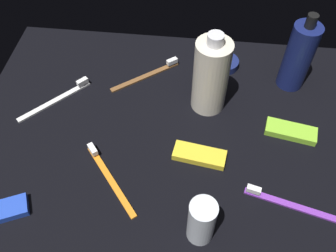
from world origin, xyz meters
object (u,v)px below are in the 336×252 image
Objects in this scene: toothbrush_brown at (149,74)px; toothbrush_purple at (287,203)px; lotion_bottle at (298,56)px; cream_tin_left at (225,63)px; toothbrush_white at (59,98)px; deodorant_stick at (202,221)px; snack_bar_lime at (291,131)px; toothbrush_orange at (108,175)px; snack_bar_yellow at (199,155)px; bodywash_bottle at (211,76)px.

toothbrush_purple is at bearing -45.67° from toothbrush_brown.
cream_tin_left is at bearing 164.90° from lotion_bottle.
toothbrush_purple is at bearing -22.82° from toothbrush_white.
snack_bar_lime is (17.69, 23.73, -4.35)cm from deodorant_stick.
toothbrush_orange reaches higher than snack_bar_yellow.
deodorant_stick is at bearing -39.78° from toothbrush_white.
lotion_bottle is 17.33cm from cream_tin_left.
deodorant_stick is at bearing -78.11° from snack_bar_yellow.
toothbrush_purple is 53.07cm from toothbrush_white.
deodorant_stick is 0.98× the size of snack_bar_yellow.
toothbrush_orange is 0.98× the size of toothbrush_brown.
toothbrush_purple is at bearing -18.81° from snack_bar_yellow.
cream_tin_left is at bearing 57.12° from toothbrush_orange.
toothbrush_white is 1.33× the size of snack_bar_lime.
lotion_bottle reaches higher than deodorant_stick.
snack_bar_lime is at bearing -23.55° from toothbrush_brown.
lotion_bottle is at bearing 64.14° from deodorant_stick.
toothbrush_white is 51.19cm from snack_bar_lime.
snack_bar_lime is (2.12, 16.55, 0.14)cm from toothbrush_purple.
toothbrush_purple is (33.68, -2.12, 0.00)cm from toothbrush_orange.
toothbrush_orange and toothbrush_purple have the same top height.
toothbrush_brown is 21.57cm from toothbrush_white.
cream_tin_left is (-11.96, 35.72, 0.31)cm from toothbrush_purple.
toothbrush_purple is at bearing -71.48° from cream_tin_left.
toothbrush_purple is (15.57, 7.18, -4.49)cm from deodorant_stick.
cream_tin_left is (-15.20, 4.10, -7.25)cm from lotion_bottle.
snack_bar_yellow is 27.59cm from cream_tin_left.
bodywash_bottle is 2.83× the size of cream_tin_left.
lotion_bottle is 0.98× the size of bodywash_bottle.
toothbrush_orange is at bearing 176.40° from toothbrush_purple.
toothbrush_orange is 28.58cm from toothbrush_brown.
toothbrush_orange is 18.31cm from snack_bar_yellow.
toothbrush_brown is at bearing 152.20° from bodywash_bottle.
toothbrush_purple is 37.67cm from cream_tin_left.
cream_tin_left is (21.72, 33.60, 0.31)cm from toothbrush_orange.
snack_bar_yellow is (-18.64, -8.04, 0.00)cm from snack_bar_lime.
deodorant_stick is 0.58× the size of toothbrush_purple.
toothbrush_purple reaches higher than snack_bar_yellow.
snack_bar_lime is at bearing -53.70° from cream_tin_left.
toothbrush_orange is at bearing -141.37° from lotion_bottle.
bodywash_bottle is 15.37cm from cream_tin_left.
toothbrush_purple is at bearing -3.60° from toothbrush_orange.
toothbrush_white is (-48.92, 20.58, 0.00)cm from toothbrush_purple.
toothbrush_purple and toothbrush_white have the same top height.
toothbrush_purple is (15.54, -22.94, -8.07)cm from bodywash_bottle.
snack_bar_yellow is at bearing 20.42° from toothbrush_orange.
toothbrush_purple is at bearing -95.84° from lotion_bottle.
toothbrush_brown is (-14.15, 37.60, -4.49)cm from deodorant_stick.
bodywash_bottle reaches higher than toothbrush_brown.
cream_tin_left is (-14.08, 19.17, 0.17)cm from snack_bar_lime.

